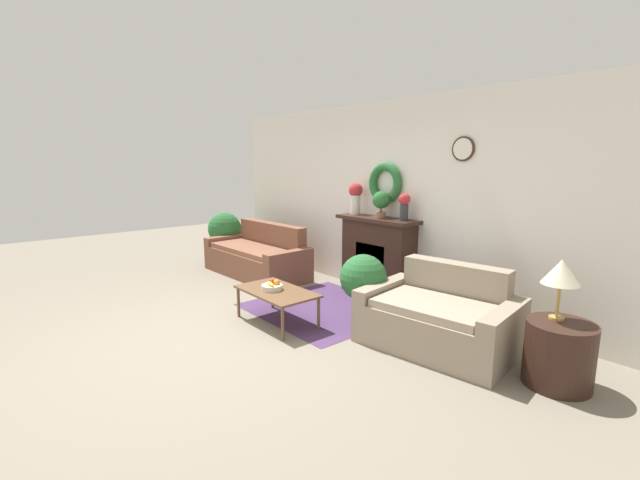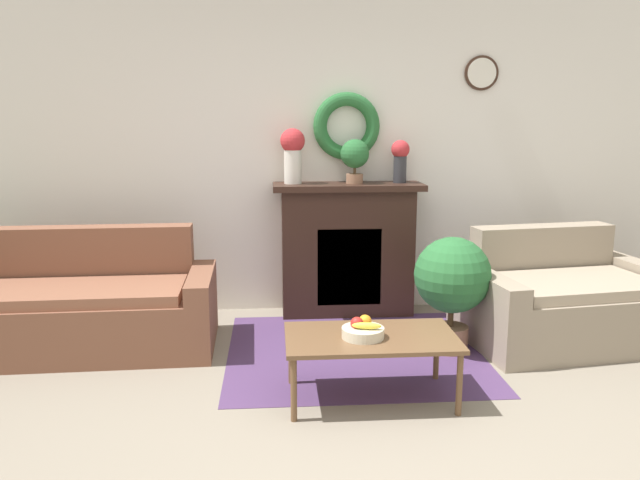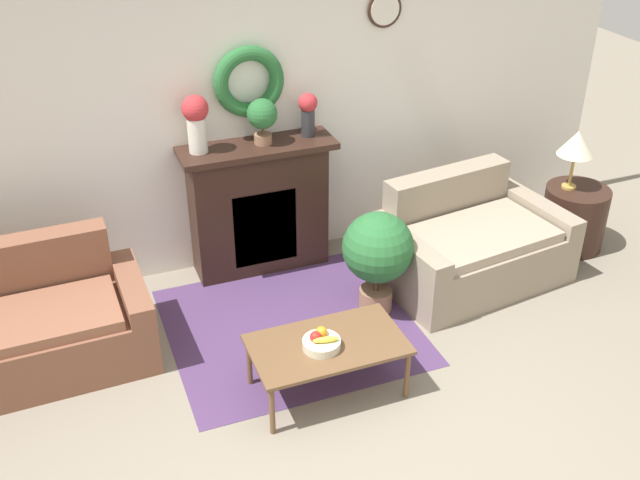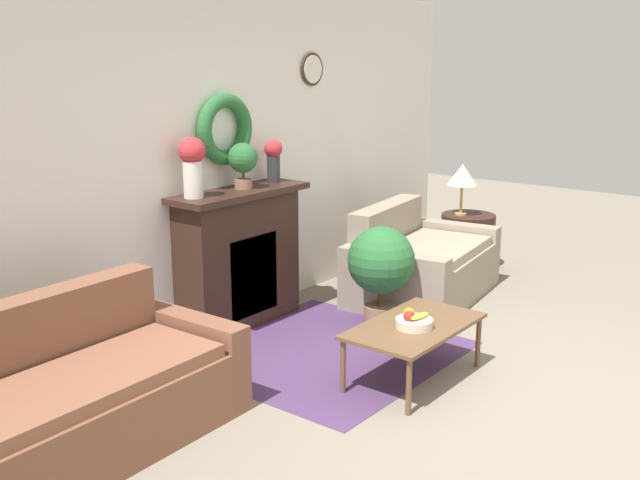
{
  "view_description": "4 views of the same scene",
  "coord_description": "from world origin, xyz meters",
  "px_view_note": "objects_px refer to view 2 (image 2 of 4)",
  "views": [
    {
      "loc": [
        4.05,
        -1.88,
        1.89
      ],
      "look_at": [
        -0.04,
        1.58,
        0.89
      ],
      "focal_mm": 24.0,
      "sensor_mm": 36.0,
      "label": 1
    },
    {
      "loc": [
        -0.51,
        -2.62,
        1.66
      ],
      "look_at": [
        -0.19,
        1.56,
        0.83
      ],
      "focal_mm": 35.0,
      "sensor_mm": 36.0,
      "label": 2
    },
    {
      "loc": [
        -1.38,
        -2.74,
        3.43
      ],
      "look_at": [
        0.26,
        1.51,
        0.76
      ],
      "focal_mm": 42.0,
      "sensor_mm": 36.0,
      "label": 3
    },
    {
      "loc": [
        -4.06,
        -1.58,
        2.16
      ],
      "look_at": [
        -0.03,
        1.58,
        0.88
      ],
      "focal_mm": 42.0,
      "sensor_mm": 36.0,
      "label": 4
    }
  ],
  "objects_px": {
    "fruit_bowl": "(363,330)",
    "vase_on_mantel_left": "(293,152)",
    "couch_left": "(76,309)",
    "potted_plant_floor_by_loveseat": "(452,280)",
    "potted_plant_on_mantel": "(355,156)",
    "vase_on_mantel_right": "(400,158)",
    "fireplace": "(347,249)",
    "coffee_table": "(371,341)",
    "loveseat_right": "(563,301)"
  },
  "relations": [
    {
      "from": "loveseat_right",
      "to": "coffee_table",
      "type": "distance_m",
      "value": 1.85
    },
    {
      "from": "couch_left",
      "to": "potted_plant_floor_by_loveseat",
      "type": "xyz_separation_m",
      "value": [
        2.7,
        -0.26,
        0.23
      ]
    },
    {
      "from": "loveseat_right",
      "to": "fruit_bowl",
      "type": "height_order",
      "value": "loveseat_right"
    },
    {
      "from": "couch_left",
      "to": "coffee_table",
      "type": "xyz_separation_m",
      "value": [
        2.0,
        -0.99,
        0.06
      ]
    },
    {
      "from": "fireplace",
      "to": "potted_plant_on_mantel",
      "type": "distance_m",
      "value": 0.78
    },
    {
      "from": "fireplace",
      "to": "vase_on_mantel_left",
      "type": "bearing_deg",
      "value": 179.31
    },
    {
      "from": "fruit_bowl",
      "to": "vase_on_mantel_right",
      "type": "relative_size",
      "value": 0.7
    },
    {
      "from": "couch_left",
      "to": "coffee_table",
      "type": "distance_m",
      "value": 2.24
    },
    {
      "from": "couch_left",
      "to": "potted_plant_on_mantel",
      "type": "xyz_separation_m",
      "value": [
        2.11,
        0.67,
        1.05
      ]
    },
    {
      "from": "fireplace",
      "to": "fruit_bowl",
      "type": "height_order",
      "value": "fireplace"
    },
    {
      "from": "vase_on_mantel_left",
      "to": "potted_plant_on_mantel",
      "type": "height_order",
      "value": "vase_on_mantel_left"
    },
    {
      "from": "coffee_table",
      "to": "potted_plant_floor_by_loveseat",
      "type": "distance_m",
      "value": 1.02
    },
    {
      "from": "coffee_table",
      "to": "vase_on_mantel_left",
      "type": "bearing_deg",
      "value": 103.38
    },
    {
      "from": "coffee_table",
      "to": "potted_plant_on_mantel",
      "type": "relative_size",
      "value": 2.78
    },
    {
      "from": "fireplace",
      "to": "vase_on_mantel_left",
      "type": "relative_size",
      "value": 2.75
    },
    {
      "from": "vase_on_mantel_left",
      "to": "potted_plant_floor_by_loveseat",
      "type": "bearing_deg",
      "value": -41.03
    },
    {
      "from": "vase_on_mantel_right",
      "to": "fruit_bowl",
      "type": "bearing_deg",
      "value": -107.66
    },
    {
      "from": "vase_on_mantel_right",
      "to": "potted_plant_on_mantel",
      "type": "height_order",
      "value": "potted_plant_on_mantel"
    },
    {
      "from": "vase_on_mantel_right",
      "to": "potted_plant_floor_by_loveseat",
      "type": "height_order",
      "value": "vase_on_mantel_right"
    },
    {
      "from": "potted_plant_on_mantel",
      "to": "coffee_table",
      "type": "bearing_deg",
      "value": -93.79
    },
    {
      "from": "loveseat_right",
      "to": "potted_plant_on_mantel",
      "type": "distance_m",
      "value": 1.98
    },
    {
      "from": "fruit_bowl",
      "to": "vase_on_mantel_right",
      "type": "xyz_separation_m",
      "value": [
        0.54,
        1.7,
        0.89
      ]
    },
    {
      "from": "fruit_bowl",
      "to": "potted_plant_floor_by_loveseat",
      "type": "height_order",
      "value": "potted_plant_floor_by_loveseat"
    },
    {
      "from": "couch_left",
      "to": "vase_on_mantel_left",
      "type": "relative_size",
      "value": 4.46
    },
    {
      "from": "potted_plant_on_mantel",
      "to": "potted_plant_floor_by_loveseat",
      "type": "relative_size",
      "value": 0.43
    },
    {
      "from": "fireplace",
      "to": "potted_plant_on_mantel",
      "type": "height_order",
      "value": "potted_plant_on_mantel"
    },
    {
      "from": "fruit_bowl",
      "to": "potted_plant_floor_by_loveseat",
      "type": "bearing_deg",
      "value": 45.46
    },
    {
      "from": "fireplace",
      "to": "couch_left",
      "type": "distance_m",
      "value": 2.19
    },
    {
      "from": "coffee_table",
      "to": "couch_left",
      "type": "bearing_deg",
      "value": 153.62
    },
    {
      "from": "fruit_bowl",
      "to": "vase_on_mantel_left",
      "type": "bearing_deg",
      "value": 101.59
    },
    {
      "from": "potted_plant_floor_by_loveseat",
      "to": "vase_on_mantel_right",
      "type": "bearing_deg",
      "value": 101.88
    },
    {
      "from": "fruit_bowl",
      "to": "potted_plant_on_mantel",
      "type": "xyz_separation_m",
      "value": [
        0.16,
        1.68,
        0.91
      ]
    },
    {
      "from": "fireplace",
      "to": "vase_on_mantel_right",
      "type": "height_order",
      "value": "vase_on_mantel_right"
    },
    {
      "from": "potted_plant_on_mantel",
      "to": "vase_on_mantel_left",
      "type": "bearing_deg",
      "value": 177.75
    },
    {
      "from": "couch_left",
      "to": "potted_plant_on_mantel",
      "type": "bearing_deg",
      "value": 15.78
    },
    {
      "from": "coffee_table",
      "to": "potted_plant_on_mantel",
      "type": "distance_m",
      "value": 1.93
    },
    {
      "from": "vase_on_mantel_right",
      "to": "coffee_table",
      "type": "bearing_deg",
      "value": -106.33
    },
    {
      "from": "fireplace",
      "to": "fruit_bowl",
      "type": "relative_size",
      "value": 4.98
    },
    {
      "from": "vase_on_mantel_left",
      "to": "couch_left",
      "type": "bearing_deg",
      "value": -156.87
    },
    {
      "from": "fruit_bowl",
      "to": "coffee_table",
      "type": "bearing_deg",
      "value": 25.79
    },
    {
      "from": "couch_left",
      "to": "potted_plant_on_mantel",
      "type": "height_order",
      "value": "potted_plant_on_mantel"
    },
    {
      "from": "potted_plant_on_mantel",
      "to": "potted_plant_floor_by_loveseat",
      "type": "height_order",
      "value": "potted_plant_on_mantel"
    },
    {
      "from": "couch_left",
      "to": "vase_on_mantel_right",
      "type": "distance_m",
      "value": 2.79
    },
    {
      "from": "fireplace",
      "to": "vase_on_mantel_right",
      "type": "distance_m",
      "value": 0.88
    },
    {
      "from": "fireplace",
      "to": "potted_plant_floor_by_loveseat",
      "type": "distance_m",
      "value": 1.14
    },
    {
      "from": "fireplace",
      "to": "loveseat_right",
      "type": "xyz_separation_m",
      "value": [
        1.55,
        -0.76,
        -0.27
      ]
    },
    {
      "from": "potted_plant_on_mantel",
      "to": "potted_plant_floor_by_loveseat",
      "type": "bearing_deg",
      "value": -57.96
    },
    {
      "from": "couch_left",
      "to": "loveseat_right",
      "type": "bearing_deg",
      "value": -3.0
    },
    {
      "from": "fireplace",
      "to": "coffee_table",
      "type": "relative_size",
      "value": 1.23
    },
    {
      "from": "vase_on_mantel_left",
      "to": "potted_plant_on_mantel",
      "type": "xyz_separation_m",
      "value": [
        0.51,
        -0.02,
        -0.04
      ]
    }
  ]
}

